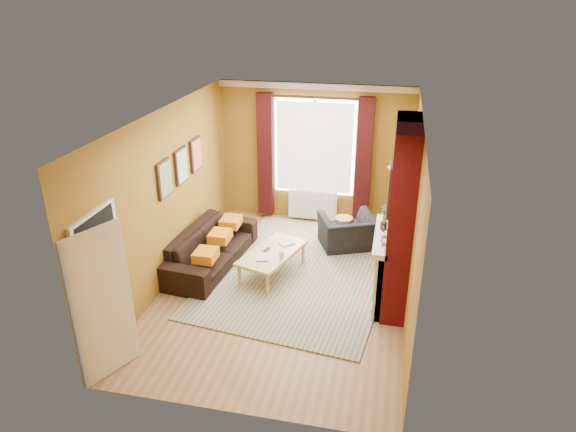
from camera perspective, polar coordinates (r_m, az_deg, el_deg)
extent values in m
plane|color=brown|center=(8.40, -0.36, -7.86)|extent=(5.50, 5.50, 0.00)
cube|color=#89611A|center=(10.29, 2.97, 6.86)|extent=(3.80, 0.02, 2.80)
cube|color=#89611A|center=(5.42, -6.84, -10.34)|extent=(3.80, 0.02, 2.80)
cube|color=#89611A|center=(7.60, 13.73, -0.28)|extent=(0.02, 5.50, 2.80)
cube|color=#89611A|center=(8.34, -13.24, 2.01)|extent=(0.02, 5.50, 2.80)
cube|color=white|center=(7.31, -0.42, 11.08)|extent=(3.80, 5.50, 0.01)
cube|color=#4E0B0F|center=(7.59, 12.42, -0.16)|extent=(0.35, 1.40, 2.80)
cube|color=silver|center=(7.97, 10.47, -5.62)|extent=(0.12, 1.30, 1.10)
cube|color=silver|center=(7.73, 10.40, -2.17)|extent=(0.22, 1.40, 0.08)
cube|color=silver|center=(7.49, 10.10, -7.97)|extent=(0.16, 0.14, 1.04)
cube|color=silver|center=(8.50, 10.51, -3.87)|extent=(0.16, 0.14, 1.04)
cube|color=black|center=(8.02, 10.64, -6.26)|extent=(0.06, 0.80, 0.90)
cube|color=black|center=(8.24, 10.27, -8.76)|extent=(0.20, 1.00, 0.06)
cube|color=silver|center=(7.36, 10.42, -2.52)|extent=(0.03, 0.12, 0.16)
cube|color=black|center=(7.59, 10.50, -1.76)|extent=(0.03, 0.10, 0.14)
cylinder|color=black|center=(7.82, 10.58, -1.04)|extent=(0.10, 0.10, 0.12)
cube|color=black|center=(7.42, 11.26, 3.13)|extent=(0.03, 0.60, 0.75)
cube|color=#B0853B|center=(7.42, 11.11, 3.14)|extent=(0.01, 0.52, 0.66)
cube|color=silver|center=(9.93, 3.10, 14.19)|extent=(3.80, 0.08, 0.12)
cube|color=white|center=(10.22, 2.96, 7.61)|extent=(1.60, 0.04, 1.90)
cube|color=silver|center=(10.18, 2.93, 7.55)|extent=(1.50, 0.02, 1.80)
cube|color=silver|center=(10.20, 2.94, 7.58)|extent=(0.06, 0.04, 1.90)
cube|color=#330B0D|center=(10.39, -2.52, 6.75)|extent=(0.30, 0.16, 2.50)
cube|color=#330B0D|center=(10.09, 8.38, 5.98)|extent=(0.30, 0.16, 2.50)
cylinder|color=black|center=(9.89, 3.00, 13.03)|extent=(2.30, 0.05, 0.05)
cube|color=silver|center=(10.56, 2.76, 1.25)|extent=(1.00, 0.10, 0.60)
cube|color=silver|center=(10.58, 0.30, 1.33)|extent=(0.04, 0.03, 0.56)
cube|color=silver|center=(10.56, 0.89, 1.28)|extent=(0.04, 0.03, 0.56)
cube|color=silver|center=(10.54, 1.47, 1.23)|extent=(0.04, 0.03, 0.56)
cube|color=silver|center=(10.52, 2.06, 1.18)|extent=(0.04, 0.03, 0.56)
cube|color=silver|center=(10.50, 2.65, 1.13)|extent=(0.04, 0.03, 0.56)
cube|color=silver|center=(10.49, 3.24, 1.08)|extent=(0.04, 0.03, 0.56)
cube|color=silver|center=(10.47, 3.84, 1.03)|extent=(0.04, 0.03, 0.56)
cube|color=silver|center=(10.46, 4.43, 0.98)|extent=(0.04, 0.03, 0.56)
cube|color=silver|center=(10.45, 5.03, 0.93)|extent=(0.04, 0.03, 0.56)
cube|color=black|center=(8.12, -13.57, 4.02)|extent=(0.04, 0.44, 0.58)
cube|color=gold|center=(8.11, -13.41, 4.01)|extent=(0.01, 0.38, 0.52)
cube|color=black|center=(8.68, -11.78, 5.49)|extent=(0.04, 0.44, 0.58)
cube|color=#36A46F|center=(8.67, -11.63, 5.48)|extent=(0.01, 0.38, 0.52)
cube|color=black|center=(9.25, -10.20, 6.77)|extent=(0.04, 0.44, 0.58)
cube|color=#C6314E|center=(9.24, -10.06, 6.76)|extent=(0.01, 0.38, 0.52)
cube|color=silver|center=(6.91, -19.79, -7.44)|extent=(0.05, 0.94, 2.06)
cube|color=black|center=(6.90, -19.65, -7.47)|extent=(0.02, 0.80, 1.98)
cube|color=silver|center=(6.56, -19.91, -9.26)|extent=(0.37, 0.74, 1.98)
imported|color=#437936|center=(8.06, 10.71, 0.33)|extent=(0.14, 0.10, 0.27)
cube|color=#C26B10|center=(8.36, -9.13, -4.31)|extent=(0.34, 0.40, 0.16)
cube|color=#C26B10|center=(8.94, -7.56, -2.24)|extent=(0.34, 0.40, 0.16)
cube|color=#C26B10|center=(9.45, -6.37, -0.66)|extent=(0.34, 0.40, 0.16)
cube|color=#306685|center=(8.80, 1.54, -6.18)|extent=(3.30, 4.24, 0.02)
imported|color=black|center=(8.99, -8.61, -3.46)|extent=(1.11, 2.33, 0.66)
imported|color=black|center=(9.53, 6.61, -1.74)|extent=(1.23, 1.16, 0.63)
cube|color=tan|center=(8.53, -1.74, -4.11)|extent=(1.02, 1.46, 0.06)
cylinder|color=tan|center=(8.34, -5.42, -6.70)|extent=(0.07, 0.07, 0.39)
cylinder|color=tan|center=(8.08, -2.29, -7.67)|extent=(0.07, 0.07, 0.39)
cylinder|color=tan|center=(9.21, -1.23, -3.41)|extent=(0.07, 0.07, 0.39)
cylinder|color=tan|center=(8.98, 1.70, -4.17)|extent=(0.07, 0.07, 0.39)
cylinder|color=#9A6C42|center=(9.91, 6.18, -1.32)|extent=(0.40, 0.40, 0.43)
cylinder|color=black|center=(10.10, 10.92, -2.38)|extent=(0.28, 0.28, 0.03)
cylinder|color=black|center=(9.82, 11.23, 1.19)|extent=(0.03, 0.03, 1.34)
cone|color=beige|center=(9.58, 11.55, 4.93)|extent=(0.28, 0.28, 0.16)
imported|color=#999999|center=(8.33, -3.55, -4.60)|extent=(0.26, 0.31, 0.03)
imported|color=#999999|center=(8.83, -0.42, -2.79)|extent=(0.31, 0.31, 0.02)
imported|color=#999999|center=(8.30, -0.72, -4.39)|extent=(0.10, 0.10, 0.09)
cube|color=#272729|center=(8.56, -2.38, -3.73)|extent=(0.10, 0.17, 0.02)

